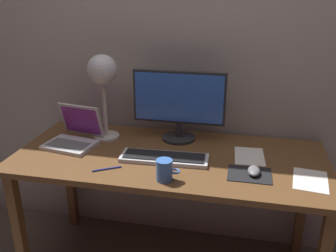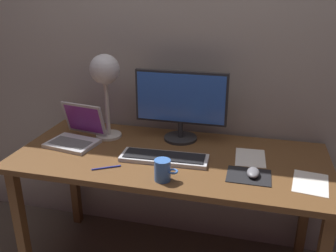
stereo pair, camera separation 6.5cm
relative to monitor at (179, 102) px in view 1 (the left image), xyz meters
The scene contains 12 objects.
back_wall 0.38m from the monitor, 92.45° to the left, with size 4.80×0.06×2.60m, color #A8A099.
desk 0.37m from the monitor, 92.09° to the right, with size 1.60×0.70×0.74m.
monitor is the anchor object (origin of this frame).
keyboard_main 0.35m from the monitor, 94.71° to the right, with size 0.45×0.16×0.03m.
laptop 0.60m from the monitor, 162.82° to the right, with size 0.30×0.29×0.21m.
desk_lamp 0.44m from the monitor, behind, with size 0.16×0.16×0.48m.
mousepad 0.57m from the monitor, 40.89° to the right, with size 0.20×0.16×0.00m, color black.
mouse 0.57m from the monitor, 39.30° to the right, with size 0.06×0.10×0.03m, color slate.
coffee_mug 0.50m from the monitor, 87.17° to the right, with size 0.11×0.07×0.10m.
paper_sheet_near_mouse 0.48m from the monitor, 20.11° to the right, with size 0.15×0.21×0.00m, color white.
paper_sheet_by_keyboard 0.78m from the monitor, 27.05° to the right, with size 0.15×0.21×0.00m, color white.
pen 0.55m from the monitor, 121.70° to the right, with size 0.01×0.01×0.14m, color #2633A5.
Camera 1 is at (0.34, -1.65, 1.55)m, focal length 38.51 mm.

